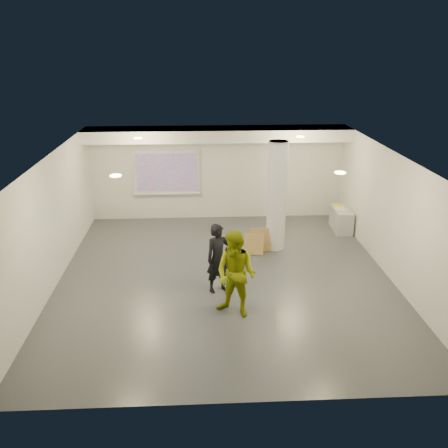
{
  "coord_description": "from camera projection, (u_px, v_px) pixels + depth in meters",
  "views": [
    {
      "loc": [
        -0.61,
        -10.96,
        5.4
      ],
      "look_at": [
        0.0,
        0.4,
        1.25
      ],
      "focal_mm": 40.0,
      "sensor_mm": 36.0,
      "label": 1
    }
  ],
  "objects": [
    {
      "name": "man",
      "position": [
        236.0,
        274.0,
        10.23
      ],
      "size": [
        1.13,
        1.07,
        1.85
      ],
      "primitive_type": "imported",
      "rotation": [
        0.0,
        0.0,
        -0.56
      ],
      "color": "#86920E",
      "rests_on": "floor"
    },
    {
      "name": "cardboard_back",
      "position": [
        261.0,
        240.0,
        13.62
      ],
      "size": [
        0.6,
        0.18,
        0.65
      ],
      "primitive_type": "cube",
      "rotation": [
        -0.17,
        0.0,
        0.03
      ],
      "color": "#A27D43",
      "rests_on": "floor"
    },
    {
      "name": "postit_pad",
      "position": [
        338.0,
        206.0,
        15.23
      ],
      "size": [
        0.31,
        0.36,
        0.03
      ],
      "primitive_type": "cube",
      "rotation": [
        0.0,
        0.0,
        -0.31
      ],
      "color": "yellow",
      "rests_on": "credenza"
    },
    {
      "name": "papers_stack",
      "position": [
        340.0,
        209.0,
        15.01
      ],
      "size": [
        0.3,
        0.38,
        0.02
      ],
      "primitive_type": "cube",
      "rotation": [
        0.0,
        0.0,
        -0.06
      ],
      "color": "silver",
      "rests_on": "credenza"
    },
    {
      "name": "wall_back",
      "position": [
        217.0,
        173.0,
        15.87
      ],
      "size": [
        8.0,
        0.01,
        3.0
      ],
      "primitive_type": "cube",
      "color": "silver",
      "rests_on": "floor"
    },
    {
      "name": "downlight_se",
      "position": [
        340.0,
        173.0,
        9.85
      ],
      "size": [
        0.22,
        0.22,
        0.02
      ],
      "primitive_type": "cylinder",
      "color": "#FFF780",
      "rests_on": "ceiling"
    },
    {
      "name": "projection_screen",
      "position": [
        167.0,
        173.0,
        15.74
      ],
      "size": [
        2.1,
        0.13,
        1.42
      ],
      "color": "silver",
      "rests_on": "wall_back"
    },
    {
      "name": "downlight_ne",
      "position": [
        300.0,
        137.0,
        13.6
      ],
      "size": [
        0.22,
        0.22,
        0.02
      ],
      "primitive_type": "cylinder",
      "color": "#FFF780",
      "rests_on": "ceiling"
    },
    {
      "name": "downlight_nw",
      "position": [
        138.0,
        138.0,
        13.38
      ],
      "size": [
        0.22,
        0.22,
        0.02
      ],
      "primitive_type": "cylinder",
      "color": "#FFF780",
      "rests_on": "ceiling"
    },
    {
      "name": "wall_left",
      "position": [
        51.0,
        223.0,
        11.45
      ],
      "size": [
        0.01,
        9.0,
        3.0
      ],
      "primitive_type": "cube",
      "color": "silver",
      "rests_on": "floor"
    },
    {
      "name": "ceiling",
      "position": [
        225.0,
        157.0,
        11.13
      ],
      "size": [
        8.0,
        9.0,
        0.01
      ],
      "primitive_type": "cube",
      "color": "white",
      "rests_on": "floor"
    },
    {
      "name": "wall_right",
      "position": [
        393.0,
        217.0,
        11.85
      ],
      "size": [
        0.01,
        9.0,
        3.0
      ],
      "primitive_type": "cube",
      "color": "silver",
      "rests_on": "floor"
    },
    {
      "name": "column",
      "position": [
        277.0,
        196.0,
        13.41
      ],
      "size": [
        0.52,
        0.52,
        3.0
      ],
      "primitive_type": "cylinder",
      "color": "silver",
      "rests_on": "floor"
    },
    {
      "name": "wall_front",
      "position": [
        242.0,
        321.0,
        7.43
      ],
      "size": [
        8.0,
        0.01,
        3.0
      ],
      "primitive_type": "cube",
      "color": "silver",
      "rests_on": "floor"
    },
    {
      "name": "woman",
      "position": [
        218.0,
        258.0,
        11.27
      ],
      "size": [
        0.7,
        0.6,
        1.62
      ],
      "primitive_type": "imported",
      "rotation": [
        0.0,
        0.0,
        0.45
      ],
      "color": "black",
      "rests_on": "floor"
    },
    {
      "name": "credenza",
      "position": [
        341.0,
        219.0,
        15.16
      ],
      "size": [
        0.53,
        1.18,
        0.68
      ],
      "primitive_type": "cube",
      "rotation": [
        0.0,
        0.0,
        -0.04
      ],
      "color": "#9C9FA1",
      "rests_on": "floor"
    },
    {
      "name": "soffit_band",
      "position": [
        218.0,
        134.0,
        14.9
      ],
      "size": [
        8.0,
        1.1,
        0.36
      ],
      "primitive_type": "cube",
      "color": "silver",
      "rests_on": "ceiling"
    },
    {
      "name": "cardboard_front",
      "position": [
        254.0,
        244.0,
        13.44
      ],
      "size": [
        0.55,
        0.3,
        0.57
      ],
      "primitive_type": "cube",
      "rotation": [
        -0.27,
        0.0,
        -0.19
      ],
      "color": "#A27D43",
      "rests_on": "floor"
    },
    {
      "name": "downlight_sw",
      "position": [
        116.0,
        176.0,
        9.62
      ],
      "size": [
        0.22,
        0.22,
        0.02
      ],
      "primitive_type": "cylinder",
      "color": "#FFF780",
      "rests_on": "ceiling"
    },
    {
      "name": "floor",
      "position": [
        225.0,
        278.0,
        12.16
      ],
      "size": [
        8.0,
        9.0,
        0.01
      ],
      "primitive_type": "cube",
      "color": "#36383D",
      "rests_on": "ground"
    }
  ]
}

